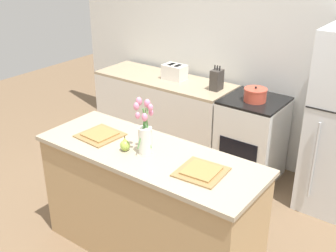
% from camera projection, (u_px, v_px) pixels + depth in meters
% --- Properties ---
extents(ground_plane, '(10.00, 10.00, 0.00)m').
position_uv_depth(ground_plane, '(150.00, 251.00, 3.52)').
color(ground_plane, brown).
extents(back_wall, '(5.20, 0.08, 2.70)m').
position_uv_depth(back_wall, '(267.00, 46.00, 4.42)').
color(back_wall, silver).
rests_on(back_wall, ground_plane).
extents(kitchen_island, '(1.80, 0.66, 0.95)m').
position_uv_depth(kitchen_island, '(149.00, 204.00, 3.33)').
color(kitchen_island, tan).
rests_on(kitchen_island, ground_plane).
extents(back_counter, '(1.68, 0.60, 0.89)m').
position_uv_depth(back_counter, '(164.00, 113.00, 5.08)').
color(back_counter, silver).
rests_on(back_counter, ground_plane).
extents(stove_range, '(0.60, 0.61, 0.89)m').
position_uv_depth(stove_range, '(251.00, 139.00, 4.45)').
color(stove_range, silver).
rests_on(stove_range, ground_plane).
extents(flower_vase, '(0.16, 0.16, 0.43)m').
position_uv_depth(flower_vase, '(145.00, 133.00, 3.05)').
color(flower_vase, silver).
rests_on(flower_vase, kitchen_island).
extents(pear_figurine, '(0.07, 0.07, 0.12)m').
position_uv_depth(pear_figurine, '(125.00, 145.00, 3.13)').
color(pear_figurine, '#9EBC47').
rests_on(pear_figurine, kitchen_island).
extents(plate_setting_left, '(0.33, 0.33, 0.02)m').
position_uv_depth(plate_setting_left, '(100.00, 135.00, 3.37)').
color(plate_setting_left, olive).
rests_on(plate_setting_left, kitchen_island).
extents(plate_setting_right, '(0.33, 0.33, 0.02)m').
position_uv_depth(plate_setting_right, '(201.00, 172.00, 2.85)').
color(plate_setting_right, olive).
rests_on(plate_setting_right, kitchen_island).
extents(toaster, '(0.28, 0.18, 0.17)m').
position_uv_depth(toaster, '(175.00, 72.00, 4.82)').
color(toaster, silver).
rests_on(toaster, back_counter).
extents(cooking_pot, '(0.23, 0.23, 0.16)m').
position_uv_depth(cooking_pot, '(255.00, 95.00, 4.20)').
color(cooking_pot, '#CC4C38').
rests_on(cooking_pot, stove_range).
extents(knife_block, '(0.10, 0.14, 0.27)m').
position_uv_depth(knife_block, '(217.00, 80.00, 4.48)').
color(knife_block, '#3D3833').
rests_on(knife_block, back_counter).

